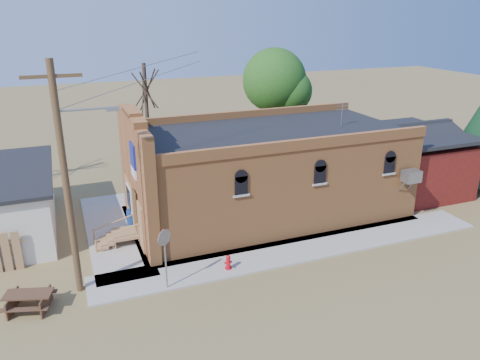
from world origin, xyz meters
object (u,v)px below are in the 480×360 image
object	(u,v)px
picnic_table	(29,299)
brick_bar	(263,172)
stop_sign	(165,243)
fire_hydrant	(228,262)
trash_barrel	(132,218)
utility_pole	(67,177)

from	to	relation	value
picnic_table	brick_bar	bearing A→B (deg)	39.79
stop_sign	brick_bar	bearing A→B (deg)	29.29
stop_sign	picnic_table	xyz separation A→B (m)	(-5.06, 0.50, -1.60)
brick_bar	stop_sign	world-z (taller)	brick_bar
brick_bar	fire_hydrant	world-z (taller)	brick_bar
trash_barrel	stop_sign	bearing A→B (deg)	-86.78
trash_barrel	fire_hydrant	bearing A→B (deg)	-61.59
utility_pole	fire_hydrant	bearing A→B (deg)	-7.18
fire_hydrant	trash_barrel	distance (m)	6.55
utility_pole	fire_hydrant	distance (m)	7.43
fire_hydrant	trash_barrel	world-z (taller)	trash_barrel
utility_pole	brick_bar	bearing A→B (deg)	23.69
picnic_table	stop_sign	bearing A→B (deg)	10.95
brick_bar	trash_barrel	xyz separation A→B (m)	(-6.94, 0.71, -1.82)
utility_pole	trash_barrel	xyz separation A→B (m)	(2.84, 5.01, -4.25)
utility_pole	fire_hydrant	size ratio (longest dim) A/B	14.00
utility_pole	stop_sign	xyz separation A→B (m)	(3.19, -1.20, -2.71)
trash_barrel	picnic_table	world-z (taller)	trash_barrel
stop_sign	trash_barrel	xyz separation A→B (m)	(-0.35, 6.21, -1.54)
utility_pole	stop_sign	world-z (taller)	utility_pole
brick_bar	utility_pole	bearing A→B (deg)	-156.31
trash_barrel	picnic_table	bearing A→B (deg)	-129.53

